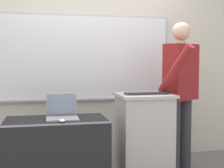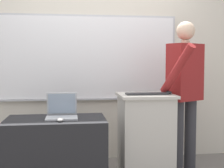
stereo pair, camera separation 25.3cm
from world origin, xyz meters
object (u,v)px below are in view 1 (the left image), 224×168
lectern_podium (144,136)px  computer_mouse_by_keyboard (167,92)px  computer_mouse_by_laptop (62,120)px  wireless_keyboard (146,93)px  laptop (62,111)px  person_presenter (181,87)px  side_desk (56,156)px

lectern_podium → computer_mouse_by_keyboard: size_ratio=9.20×
computer_mouse_by_laptop → computer_mouse_by_keyboard: bearing=13.8°
wireless_keyboard → computer_mouse_by_laptop: wireless_keyboard is taller
lectern_podium → computer_mouse_by_laptop: (-0.88, -0.32, 0.27)m
laptop → person_presenter: bearing=9.9°
person_presenter → computer_mouse_by_laptop: size_ratio=16.96×
lectern_podium → laptop: size_ratio=3.05×
lectern_podium → computer_mouse_by_keyboard: computer_mouse_by_keyboard is taller
lectern_podium → computer_mouse_by_keyboard: 0.53m
computer_mouse_by_laptop → wireless_keyboard: bearing=16.1°
laptop → wireless_keyboard: 0.87m
lectern_podium → laptop: 0.93m
wireless_keyboard → computer_mouse_by_keyboard: size_ratio=4.29×
computer_mouse_by_laptop → computer_mouse_by_keyboard: computer_mouse_by_keyboard is taller
lectern_podium → computer_mouse_by_laptop: lectern_podium is taller
laptop → computer_mouse_by_laptop: 0.22m
person_presenter → computer_mouse_by_laptop: person_presenter is taller
lectern_podium → wireless_keyboard: size_ratio=2.15×
person_presenter → computer_mouse_by_keyboard: bearing=-172.4°
side_desk → laptop: (0.06, 0.06, 0.42)m
side_desk → person_presenter: 1.56m
wireless_keyboard → computer_mouse_by_laptop: (-0.87, -0.25, -0.20)m
side_desk → computer_mouse_by_keyboard: bearing=5.7°
side_desk → computer_mouse_by_laptop: computer_mouse_by_laptop is taller
person_presenter → wireless_keyboard: person_presenter is taller
person_presenter → laptop: person_presenter is taller
computer_mouse_by_keyboard → wireless_keyboard: bearing=-175.3°
side_desk → wireless_keyboard: size_ratio=2.22×
side_desk → wireless_keyboard: 1.09m
lectern_podium → computer_mouse_by_laptop: size_ratio=9.20×
lectern_podium → wireless_keyboard: 0.47m
computer_mouse_by_keyboard → lectern_podium: bearing=168.9°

